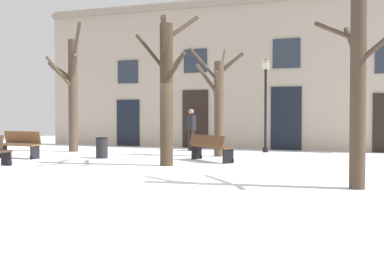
% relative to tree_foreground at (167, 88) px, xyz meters
% --- Properties ---
extents(ground_plane, '(31.92, 31.92, 0.00)m').
position_rel_tree_foreground_xyz_m(ground_plane, '(0.61, -1.15, -2.36)').
color(ground_plane, white).
extents(building_facade, '(19.95, 0.60, 6.80)m').
position_rel_tree_foreground_xyz_m(building_facade, '(0.61, 7.61, 1.08)').
color(building_facade, tan).
rests_on(building_facade, ground).
extents(tree_foreground, '(1.79, 2.35, 4.73)m').
position_rel_tree_foreground_xyz_m(tree_foreground, '(0.00, 0.00, 0.00)').
color(tree_foreground, '#382B1E').
rests_on(tree_foreground, ground).
extents(tree_near_facade, '(2.39, 2.01, 4.93)m').
position_rel_tree_foreground_xyz_m(tree_near_facade, '(5.50, -2.70, 0.22)').
color(tree_near_facade, '#423326').
rests_on(tree_near_facade, ground).
extents(tree_left_of_center, '(2.25, 1.97, 5.24)m').
position_rel_tree_foreground_xyz_m(tree_left_of_center, '(-5.78, 3.60, 0.21)').
color(tree_left_of_center, '#4C3D2D').
rests_on(tree_left_of_center, ground).
extents(tree_right_of_center, '(2.08, 1.89, 4.10)m').
position_rel_tree_foreground_xyz_m(tree_right_of_center, '(0.58, 3.58, -0.34)').
color(tree_right_of_center, '#4C3D2D').
rests_on(tree_right_of_center, ground).
extents(streetlamp, '(0.30, 0.30, 3.82)m').
position_rel_tree_foreground_xyz_m(streetlamp, '(1.87, 5.96, -0.03)').
color(streetlamp, black).
rests_on(streetlamp, ground).
extents(litter_bin, '(0.44, 0.44, 0.74)m').
position_rel_tree_foreground_xyz_m(litter_bin, '(-3.12, 1.45, -1.99)').
color(litter_bin, black).
rests_on(litter_bin, ground).
extents(bench_near_lamp, '(1.73, 0.64, 0.96)m').
position_rel_tree_foreground_xyz_m(bench_near_lamp, '(-5.90, 0.50, -1.87)').
color(bench_near_lamp, brown).
rests_on(bench_near_lamp, ground).
extents(bench_back_to_back_right, '(1.80, 1.50, 0.88)m').
position_rel_tree_foreground_xyz_m(bench_back_to_back_right, '(0.85, 1.70, -1.89)').
color(bench_back_to_back_right, '#51331E').
rests_on(bench_back_to_back_right, ground).
extents(person_near_bench, '(0.44, 0.37, 1.78)m').
position_rel_tree_foreground_xyz_m(person_near_bench, '(-1.31, 5.82, -1.37)').
color(person_near_bench, '#2D271E').
rests_on(person_near_bench, ground).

